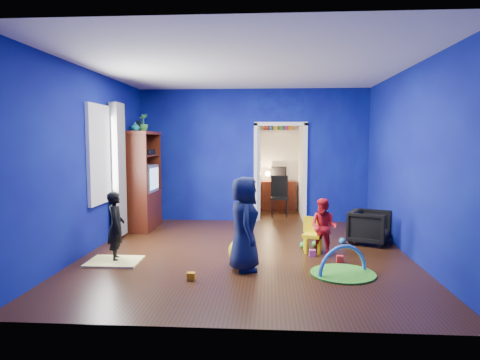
# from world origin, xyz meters

# --- Properties ---
(floor) EXTENTS (5.00, 5.50, 0.01)m
(floor) POSITION_xyz_m (0.00, 0.00, 0.00)
(floor) COLOR black
(floor) RESTS_ON ground
(ceiling) EXTENTS (5.00, 5.50, 0.01)m
(ceiling) POSITION_xyz_m (0.00, 0.00, 2.90)
(ceiling) COLOR white
(ceiling) RESTS_ON wall_back
(wall_back) EXTENTS (5.00, 0.02, 2.90)m
(wall_back) POSITION_xyz_m (0.00, 2.75, 1.45)
(wall_back) COLOR #090B6D
(wall_back) RESTS_ON floor
(wall_front) EXTENTS (5.00, 0.02, 2.90)m
(wall_front) POSITION_xyz_m (0.00, -2.75, 1.45)
(wall_front) COLOR #090B6D
(wall_front) RESTS_ON floor
(wall_left) EXTENTS (0.02, 5.50, 2.90)m
(wall_left) POSITION_xyz_m (-2.50, 0.00, 1.45)
(wall_left) COLOR #090B6D
(wall_left) RESTS_ON floor
(wall_right) EXTENTS (0.02, 5.50, 2.90)m
(wall_right) POSITION_xyz_m (2.50, 0.00, 1.45)
(wall_right) COLOR #090B6D
(wall_right) RESTS_ON floor
(alcove) EXTENTS (1.00, 1.75, 2.50)m
(alcove) POSITION_xyz_m (0.60, 3.62, 1.25)
(alcove) COLOR silver
(alcove) RESTS_ON floor
(armchair) EXTENTS (0.84, 0.83, 0.58)m
(armchair) POSITION_xyz_m (2.09, 0.75, 0.29)
(armchair) COLOR black
(armchair) RESTS_ON floor
(child_black) EXTENTS (0.35, 0.43, 1.03)m
(child_black) POSITION_xyz_m (-1.90, -0.56, 0.51)
(child_black) COLOR black
(child_black) RESTS_ON floor
(child_navy) EXTENTS (0.51, 0.69, 1.29)m
(child_navy) POSITION_xyz_m (0.02, -0.90, 0.65)
(child_navy) COLOR #10143C
(child_navy) RESTS_ON floor
(toddler_red) EXTENTS (0.54, 0.50, 0.89)m
(toddler_red) POSITION_xyz_m (1.20, -0.07, 0.45)
(toddler_red) COLOR red
(toddler_red) RESTS_ON floor
(vase) EXTENTS (0.21, 0.21, 0.18)m
(vase) POSITION_xyz_m (-2.22, 1.47, 2.05)
(vase) COLOR #0B4A5D
(vase) RESTS_ON tv_armoire
(potted_plant) EXTENTS (0.27, 0.27, 0.37)m
(potted_plant) POSITION_xyz_m (-2.22, 1.99, 2.14)
(potted_plant) COLOR #318735
(potted_plant) RESTS_ON tv_armoire
(tv_armoire) EXTENTS (0.58, 1.14, 1.96)m
(tv_armoire) POSITION_xyz_m (-2.22, 1.77, 0.98)
(tv_armoire) COLOR #40190A
(tv_armoire) RESTS_ON floor
(crt_tv) EXTENTS (0.46, 0.70, 0.54)m
(crt_tv) POSITION_xyz_m (-2.18, 1.77, 1.02)
(crt_tv) COLOR silver
(crt_tv) RESTS_ON tv_armoire
(yellow_blanket) EXTENTS (0.76, 0.61, 0.03)m
(yellow_blanket) POSITION_xyz_m (-1.90, -0.66, 0.01)
(yellow_blanket) COLOR #F2E07A
(yellow_blanket) RESTS_ON floor
(hopper_ball) EXTENTS (0.39, 0.39, 0.39)m
(hopper_ball) POSITION_xyz_m (-0.03, -0.65, 0.19)
(hopper_ball) COLOR yellow
(hopper_ball) RESTS_ON floor
(kid_chair) EXTENTS (0.36, 0.36, 0.50)m
(kid_chair) POSITION_xyz_m (1.05, 0.13, 0.25)
(kid_chair) COLOR yellow
(kid_chair) RESTS_ON floor
(play_mat) EXTENTS (0.86, 0.86, 0.02)m
(play_mat) POSITION_xyz_m (1.34, -1.01, 0.01)
(play_mat) COLOR green
(play_mat) RESTS_ON floor
(toy_arch) EXTENTS (0.71, 0.41, 0.77)m
(toy_arch) POSITION_xyz_m (1.34, -1.01, 0.02)
(toy_arch) COLOR #3F8CD8
(toy_arch) RESTS_ON floor
(window_left) EXTENTS (0.03, 0.95, 1.55)m
(window_left) POSITION_xyz_m (-2.48, 0.35, 1.55)
(window_left) COLOR white
(window_left) RESTS_ON wall_left
(curtain) EXTENTS (0.14, 0.42, 2.40)m
(curtain) POSITION_xyz_m (-2.37, 0.90, 1.25)
(curtain) COLOR slate
(curtain) RESTS_ON floor
(doorway) EXTENTS (1.16, 0.10, 2.10)m
(doorway) POSITION_xyz_m (0.60, 2.75, 1.05)
(doorway) COLOR white
(doorway) RESTS_ON floor
(study_desk) EXTENTS (0.88, 0.44, 0.75)m
(study_desk) POSITION_xyz_m (0.60, 4.26, 0.38)
(study_desk) COLOR #3D140A
(study_desk) RESTS_ON floor
(desk_monitor) EXTENTS (0.40, 0.05, 0.32)m
(desk_monitor) POSITION_xyz_m (0.60, 4.38, 0.95)
(desk_monitor) COLOR black
(desk_monitor) RESTS_ON study_desk
(desk_lamp) EXTENTS (0.14, 0.14, 0.14)m
(desk_lamp) POSITION_xyz_m (0.32, 4.32, 0.93)
(desk_lamp) COLOR #FFD88C
(desk_lamp) RESTS_ON study_desk
(folding_chair) EXTENTS (0.40, 0.40, 0.92)m
(folding_chair) POSITION_xyz_m (0.60, 3.30, 0.46)
(folding_chair) COLOR black
(folding_chair) RESTS_ON floor
(book_shelf) EXTENTS (0.88, 0.24, 0.04)m
(book_shelf) POSITION_xyz_m (0.60, 4.37, 2.02)
(book_shelf) COLOR white
(book_shelf) RESTS_ON study_desk
(toy_0) EXTENTS (0.10, 0.08, 0.10)m
(toy_0) POSITION_xyz_m (1.40, -0.43, 0.05)
(toy_0) COLOR red
(toy_0) RESTS_ON floor
(toy_1) EXTENTS (0.11, 0.11, 0.11)m
(toy_1) POSITION_xyz_m (1.62, 0.70, 0.06)
(toy_1) COLOR #257CD6
(toy_1) RESTS_ON floor
(toy_2) EXTENTS (0.10, 0.08, 0.10)m
(toy_2) POSITION_xyz_m (-0.63, -1.38, 0.05)
(toy_2) COLOR orange
(toy_2) RESTS_ON floor
(toy_3) EXTENTS (0.11, 0.11, 0.11)m
(toy_3) POSITION_xyz_m (0.92, 0.37, 0.06)
(toy_3) COLOR green
(toy_3) RESTS_ON floor
(toy_4) EXTENTS (0.10, 0.08, 0.10)m
(toy_4) POSITION_xyz_m (1.03, -0.12, 0.05)
(toy_4) COLOR #C04899
(toy_4) RESTS_ON floor
(toy_5) EXTENTS (0.11, 0.11, 0.11)m
(toy_5) POSITION_xyz_m (1.13, 0.46, 0.06)
(toy_5) COLOR green
(toy_5) RESTS_ON floor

